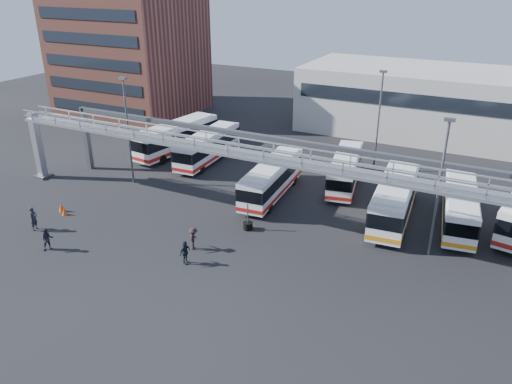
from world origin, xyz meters
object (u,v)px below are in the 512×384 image
at_px(cone_right, 64,211).
at_px(cone_left, 61,207).
at_px(bus_2, 208,146).
at_px(pedestrian_a, 34,219).
at_px(light_pole_mid, 440,182).
at_px(light_pole_back, 379,116).
at_px(bus_4, 272,178).
at_px(pedestrian_c, 194,239).
at_px(bus_1, 177,136).
at_px(bus_7, 460,205).
at_px(pedestrian_d, 185,252).
at_px(pedestrian_b, 47,239).
at_px(tire_stack, 248,225).
at_px(bus_5, 346,169).
at_px(light_pole_left, 128,126).
at_px(bus_6, 395,197).

bearing_deg(cone_right, cone_left, 152.26).
distance_m(bus_2, pedestrian_a, 20.02).
height_order(bus_2, cone_left, bus_2).
bearing_deg(light_pole_mid, light_pole_back, 118.07).
height_order(bus_4, pedestrian_c, bus_4).
xyz_separation_m(bus_1, bus_4, (14.62, -5.91, -0.16)).
height_order(bus_4, bus_7, bus_4).
distance_m(pedestrian_d, cone_left, 14.40).
bearing_deg(bus_1, cone_left, -83.01).
height_order(bus_1, cone_left, bus_1).
distance_m(light_pole_mid, pedestrian_b, 28.29).
bearing_deg(pedestrian_a, bus_1, -14.49).
relative_size(bus_7, pedestrian_c, 6.11).
relative_size(pedestrian_a, pedestrian_d, 1.11).
xyz_separation_m(bus_4, bus_7, (15.85, 1.70, -0.01)).
distance_m(pedestrian_a, pedestrian_c, 13.35).
xyz_separation_m(bus_1, cone_right, (0.68, -17.41, -1.60)).
height_order(pedestrian_d, tire_stack, tire_stack).
bearing_deg(bus_1, bus_5, 5.79).
relative_size(light_pole_left, bus_1, 0.87).
height_order(light_pole_left, bus_2, light_pole_left).
relative_size(light_pole_back, bus_4, 0.96).
bearing_deg(cone_left, light_pole_mid, 13.22).
distance_m(light_pole_back, tire_stack, 19.12).
relative_size(bus_2, pedestrian_d, 6.06).
distance_m(light_pole_left, pedestrian_d, 17.06).
distance_m(light_pole_mid, bus_7, 7.25).
xyz_separation_m(bus_2, pedestrian_b, (-0.51, -21.38, -0.90)).
bearing_deg(bus_1, pedestrian_c, -44.48).
height_order(pedestrian_a, cone_left, pedestrian_a).
xyz_separation_m(light_pole_mid, pedestrian_a, (-28.60, -10.25, -4.74)).
distance_m(bus_1, bus_4, 15.77).
relative_size(bus_6, pedestrian_a, 5.94).
bearing_deg(bus_7, tire_stack, -157.71).
bearing_deg(bus_4, cone_right, -144.94).
xyz_separation_m(pedestrian_b, pedestrian_c, (9.51, 4.97, -0.00)).
height_order(bus_1, bus_2, bus_1).
relative_size(bus_5, cone_left, 13.26).
bearing_deg(light_pole_left, bus_2, 68.08).
height_order(bus_5, cone_right, bus_5).
distance_m(bus_1, bus_6, 26.14).
height_order(bus_2, bus_6, bus_6).
bearing_deg(cone_left, bus_2, 74.00).
distance_m(light_pole_left, bus_1, 9.98).
xyz_separation_m(bus_5, tire_stack, (-4.10, -12.17, -1.32)).
bearing_deg(pedestrian_a, bus_5, -60.19).
height_order(bus_2, bus_7, bus_2).
height_order(light_pole_mid, pedestrian_b, light_pole_mid).
bearing_deg(light_pole_back, bus_2, -161.26).
xyz_separation_m(bus_6, pedestrian_c, (-11.98, -11.83, -1.06)).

